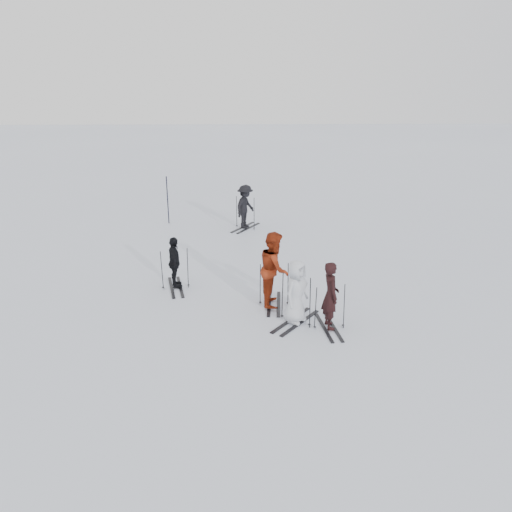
{
  "coord_description": "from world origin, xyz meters",
  "views": [
    {
      "loc": [
        -0.44,
        -12.31,
        5.67
      ],
      "look_at": [
        0.0,
        1.0,
        1.0
      ],
      "focal_mm": 35.0,
      "sensor_mm": 36.0,
      "label": 1
    }
  ],
  "objects_px": {
    "skier_near_dark": "(330,296)",
    "skier_uphill_far": "(245,207)",
    "skier_red": "(274,270)",
    "skier_grey": "(296,293)",
    "piste_marker": "(168,200)",
    "skier_uphill_left": "(175,263)"
  },
  "relations": [
    {
      "from": "skier_near_dark",
      "to": "skier_uphill_far",
      "type": "relative_size",
      "value": 0.95
    },
    {
      "from": "skier_red",
      "to": "skier_grey",
      "type": "xyz_separation_m",
      "value": [
        0.47,
        -1.07,
        -0.2
      ]
    },
    {
      "from": "skier_near_dark",
      "to": "skier_grey",
      "type": "height_order",
      "value": "skier_near_dark"
    },
    {
      "from": "skier_near_dark",
      "to": "piste_marker",
      "type": "relative_size",
      "value": 0.84
    },
    {
      "from": "skier_red",
      "to": "skier_uphill_far",
      "type": "height_order",
      "value": "skier_red"
    },
    {
      "from": "skier_grey",
      "to": "skier_uphill_far",
      "type": "bearing_deg",
      "value": 45.72
    },
    {
      "from": "skier_near_dark",
      "to": "skier_grey",
      "type": "distance_m",
      "value": 0.85
    },
    {
      "from": "skier_uphill_left",
      "to": "piste_marker",
      "type": "distance_m",
      "value": 7.12
    },
    {
      "from": "skier_grey",
      "to": "piste_marker",
      "type": "height_order",
      "value": "piste_marker"
    },
    {
      "from": "skier_grey",
      "to": "skier_red",
      "type": "bearing_deg",
      "value": 61.63
    },
    {
      "from": "skier_grey",
      "to": "skier_uphill_far",
      "type": "distance_m",
      "value": 8.57
    },
    {
      "from": "skier_red",
      "to": "skier_uphill_far",
      "type": "distance_m",
      "value": 7.45
    },
    {
      "from": "skier_red",
      "to": "piste_marker",
      "type": "relative_size",
      "value": 1.0
    },
    {
      "from": "skier_near_dark",
      "to": "piste_marker",
      "type": "distance_m",
      "value": 10.95
    },
    {
      "from": "skier_grey",
      "to": "piste_marker",
      "type": "xyz_separation_m",
      "value": [
        -4.37,
        9.33,
        0.2
      ]
    },
    {
      "from": "skier_grey",
      "to": "skier_uphill_far",
      "type": "relative_size",
      "value": 0.91
    },
    {
      "from": "skier_uphill_left",
      "to": "skier_uphill_far",
      "type": "distance_m",
      "value": 6.54
    },
    {
      "from": "skier_near_dark",
      "to": "skier_red",
      "type": "distance_m",
      "value": 1.89
    },
    {
      "from": "skier_grey",
      "to": "skier_uphill_left",
      "type": "bearing_deg",
      "value": 92.69
    },
    {
      "from": "skier_near_dark",
      "to": "skier_uphill_left",
      "type": "relative_size",
      "value": 1.11
    },
    {
      "from": "skier_red",
      "to": "piste_marker",
      "type": "bearing_deg",
      "value": 30.03
    },
    {
      "from": "piste_marker",
      "to": "skier_uphill_far",
      "type": "bearing_deg",
      "value": -14.55
    }
  ]
}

